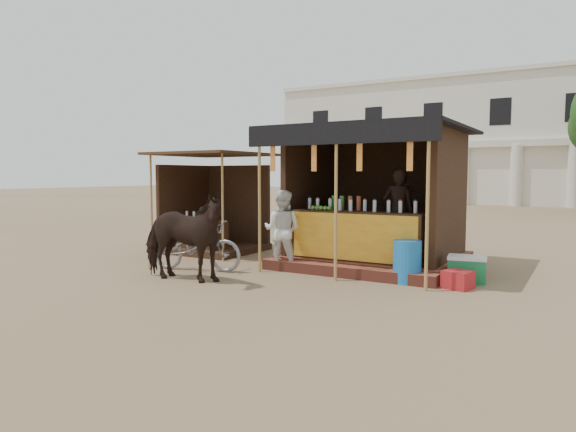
# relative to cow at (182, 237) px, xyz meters

# --- Properties ---
(ground) EXTENTS (120.00, 120.00, 0.00)m
(ground) POSITION_rel_cow_xyz_m (1.29, -0.14, -0.78)
(ground) COLOR #846B4C
(ground) RESTS_ON ground
(main_stall) EXTENTS (3.60, 3.61, 2.78)m
(main_stall) POSITION_rel_cow_xyz_m (2.32, 3.22, 0.25)
(main_stall) COLOR brown
(main_stall) RESTS_ON ground
(secondary_stall) EXTENTS (2.40, 2.40, 2.38)m
(secondary_stall) POSITION_rel_cow_xyz_m (-1.88, 3.10, 0.07)
(secondary_stall) COLOR #3C2315
(secondary_stall) RESTS_ON ground
(cow) EXTENTS (1.92, 1.03, 1.55)m
(cow) POSITION_rel_cow_xyz_m (0.00, 0.00, 0.00)
(cow) COLOR black
(cow) RESTS_ON ground
(motorbike) EXTENTS (1.96, 1.09, 0.98)m
(motorbike) POSITION_rel_cow_xyz_m (-0.46, 0.91, -0.29)
(motorbike) COLOR gray
(motorbike) RESTS_ON ground
(bystander) EXTENTS (0.87, 0.75, 1.56)m
(bystander) POSITION_rel_cow_xyz_m (0.93, 1.86, 0.00)
(bystander) COLOR white
(bystander) RESTS_ON ground
(blue_barrel) EXTENTS (0.63, 0.63, 0.74)m
(blue_barrel) POSITION_rel_cow_xyz_m (3.44, 1.86, -0.41)
(blue_barrel) COLOR blue
(blue_barrel) RESTS_ON ground
(red_crate) EXTENTS (0.51, 0.50, 0.30)m
(red_crate) POSITION_rel_cow_xyz_m (4.30, 1.86, -0.63)
(red_crate) COLOR #AB1C1F
(red_crate) RESTS_ON ground
(cooler) EXTENTS (0.70, 0.53, 0.46)m
(cooler) POSITION_rel_cow_xyz_m (4.32, 2.46, -0.55)
(cooler) COLOR #1C7E43
(cooler) RESTS_ON ground
(background_building) EXTENTS (26.00, 7.45, 8.18)m
(background_building) POSITION_rel_cow_xyz_m (-0.71, 29.80, 3.20)
(background_building) COLOR silver
(background_building) RESTS_ON ground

